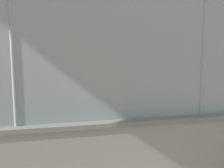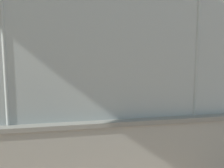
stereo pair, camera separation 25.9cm
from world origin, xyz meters
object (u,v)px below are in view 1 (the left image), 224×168
at_px(player_crossing_court, 38,74).
at_px(player_foreground_swinging, 49,114).
at_px(player_baseline_waiting, 128,72).
at_px(sports_ball, 40,71).

bearing_deg(player_crossing_court, player_foreground_swinging, 95.38).
bearing_deg(player_crossing_court, player_baseline_waiting, 177.08).
relative_size(player_crossing_court, sports_ball, 20.40).
relative_size(player_crossing_court, player_foreground_swinging, 1.07).
xyz_separation_m(player_baseline_waiting, sports_ball, (4.52, 0.72, 0.25)).
height_order(player_crossing_court, sports_ball, player_crossing_court).
bearing_deg(sports_ball, player_foreground_swinging, 94.57).
height_order(player_crossing_court, player_foreground_swinging, player_crossing_court).
relative_size(player_baseline_waiting, sports_ball, 20.70).
bearing_deg(player_baseline_waiting, player_foreground_swinging, 62.64).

